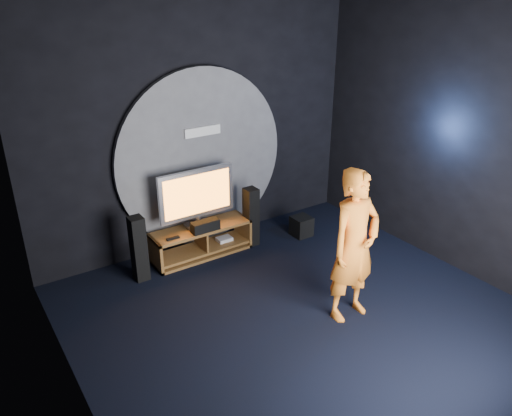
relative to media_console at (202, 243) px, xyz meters
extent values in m
plane|color=black|center=(0.27, -2.05, -0.19)|extent=(5.00, 5.00, 0.00)
cube|color=black|center=(0.27, 0.45, 1.56)|extent=(5.00, 0.04, 3.50)
cube|color=black|center=(-2.23, -2.05, 1.56)|extent=(0.04, 5.00, 3.50)
cube|color=black|center=(2.77, -2.05, 1.56)|extent=(0.04, 5.00, 3.50)
cylinder|color=#515156|center=(0.27, 0.39, 1.11)|extent=(2.60, 0.08, 2.60)
cube|color=white|center=(0.27, 0.34, 1.53)|extent=(0.55, 0.03, 0.13)
cube|color=#905E2C|center=(-0.01, 0.00, 0.24)|extent=(1.45, 0.45, 0.04)
cube|color=#905E2C|center=(-0.01, 0.00, -0.09)|extent=(1.41, 0.42, 0.04)
cube|color=#905E2C|center=(-0.71, 0.00, 0.03)|extent=(0.04, 0.45, 0.45)
cube|color=#905E2C|center=(0.70, 0.00, 0.03)|extent=(0.04, 0.45, 0.45)
cube|color=#905E2C|center=(-0.01, 0.00, 0.07)|extent=(0.03, 0.40, 0.29)
cube|color=#905E2C|center=(-0.01, 0.00, -0.17)|extent=(1.45, 0.45, 0.04)
cube|color=white|center=(0.37, 0.00, -0.05)|extent=(0.22, 0.16, 0.05)
cube|color=silver|center=(-0.01, 0.07, 0.28)|extent=(0.36, 0.22, 0.04)
cylinder|color=silver|center=(-0.01, 0.07, 0.35)|extent=(0.07, 0.07, 0.10)
cube|color=silver|center=(-0.01, 0.07, 0.74)|extent=(1.13, 0.06, 0.70)
cube|color=orange|center=(-0.01, 0.04, 0.74)|extent=(1.00, 0.01, 0.57)
cube|color=black|center=(-0.01, -0.15, 0.33)|extent=(0.40, 0.15, 0.15)
cube|color=black|center=(-0.49, -0.12, 0.27)|extent=(0.18, 0.05, 0.02)
cube|color=black|center=(-0.98, -0.12, 0.25)|extent=(0.18, 0.20, 0.90)
cube|color=black|center=(0.77, -0.12, 0.25)|extent=(0.18, 0.20, 0.90)
cube|color=black|center=(1.58, -0.31, -0.04)|extent=(0.28, 0.28, 0.31)
imported|color=orange|center=(0.79, -2.22, 0.72)|extent=(0.67, 0.45, 1.82)
camera|label=1|loc=(-2.85, -5.70, 3.41)|focal=35.00mm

